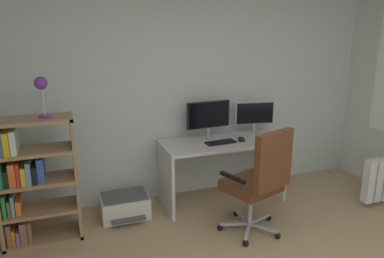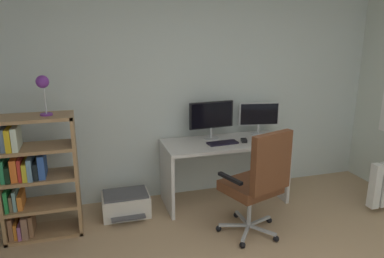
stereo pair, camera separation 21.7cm
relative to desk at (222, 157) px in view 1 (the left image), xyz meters
The scene contains 10 objects.
wall_back 0.98m from the desk, 125.85° to the left, with size 4.69×0.10×2.76m, color silver.
desk is the anchor object (origin of this frame).
monitor_main 0.50m from the desk, 124.53° to the left, with size 0.54×0.18×0.44m.
monitor_secondary 0.68m from the desk, 18.17° to the left, with size 0.49×0.18×0.39m.
keyboard 0.23m from the desk, 127.71° to the right, with size 0.34×0.13×0.02m, color black.
computer_mouse 0.30m from the desk, 21.00° to the right, with size 0.06×0.10×0.03m, color black.
office_chair 0.83m from the desk, 88.84° to the right, with size 0.64×0.67×1.09m.
bookshelf 2.05m from the desk, behind, with size 0.71×0.35×1.20m.
desk_lamp 2.08m from the desk, behind, with size 0.12×0.12×0.37m.
printer 1.23m from the desk, behind, with size 0.51×0.43×0.26m.
Camera 1 is at (-1.40, -1.43, 1.97)m, focal length 34.16 mm.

